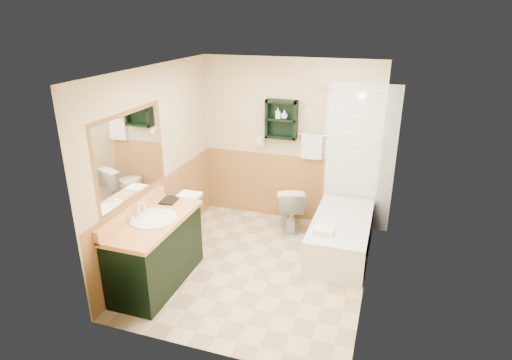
# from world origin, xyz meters

# --- Properties ---
(floor) EXTENTS (3.00, 3.00, 0.00)m
(floor) POSITION_xyz_m (0.00, 0.00, 0.00)
(floor) COLOR beige
(floor) RESTS_ON ground
(back_wall) EXTENTS (2.60, 0.04, 2.40)m
(back_wall) POSITION_xyz_m (0.00, 1.52, 1.20)
(back_wall) COLOR beige
(back_wall) RESTS_ON ground
(left_wall) EXTENTS (0.04, 3.00, 2.40)m
(left_wall) POSITION_xyz_m (-1.32, 0.00, 1.20)
(left_wall) COLOR beige
(left_wall) RESTS_ON ground
(right_wall) EXTENTS (0.04, 3.00, 2.40)m
(right_wall) POSITION_xyz_m (1.32, 0.00, 1.20)
(right_wall) COLOR beige
(right_wall) RESTS_ON ground
(ceiling) EXTENTS (2.60, 3.00, 0.04)m
(ceiling) POSITION_xyz_m (0.00, 0.00, 2.42)
(ceiling) COLOR white
(ceiling) RESTS_ON back_wall
(wainscot_left) EXTENTS (2.98, 2.98, 1.00)m
(wainscot_left) POSITION_xyz_m (-1.29, 0.00, 0.50)
(wainscot_left) COLOR #B38648
(wainscot_left) RESTS_ON left_wall
(wainscot_back) EXTENTS (2.58, 2.58, 1.00)m
(wainscot_back) POSITION_xyz_m (0.00, 1.49, 0.50)
(wainscot_back) COLOR #B38648
(wainscot_back) RESTS_ON back_wall
(mirror_frame) EXTENTS (1.30, 1.30, 1.00)m
(mirror_frame) POSITION_xyz_m (-1.27, -0.55, 1.50)
(mirror_frame) COLOR brown
(mirror_frame) RESTS_ON left_wall
(mirror_glass) EXTENTS (1.20, 1.20, 0.90)m
(mirror_glass) POSITION_xyz_m (-1.27, -0.55, 1.50)
(mirror_glass) COLOR white
(mirror_glass) RESTS_ON left_wall
(tile_right) EXTENTS (1.50, 1.50, 2.10)m
(tile_right) POSITION_xyz_m (1.28, 0.75, 1.05)
(tile_right) COLOR white
(tile_right) RESTS_ON right_wall
(tile_back) EXTENTS (0.95, 0.95, 2.10)m
(tile_back) POSITION_xyz_m (1.03, 1.48, 1.05)
(tile_back) COLOR white
(tile_back) RESTS_ON back_wall
(tile_accent) EXTENTS (1.50, 1.50, 0.10)m
(tile_accent) POSITION_xyz_m (1.27, 0.75, 1.90)
(tile_accent) COLOR #164D2F
(tile_accent) RESTS_ON right_wall
(wall_shelf) EXTENTS (0.45, 0.15, 0.55)m
(wall_shelf) POSITION_xyz_m (-0.10, 1.41, 1.55)
(wall_shelf) COLOR black
(wall_shelf) RESTS_ON back_wall
(hair_dryer) EXTENTS (0.10, 0.24, 0.18)m
(hair_dryer) POSITION_xyz_m (-0.40, 1.43, 1.20)
(hair_dryer) COLOR silver
(hair_dryer) RESTS_ON back_wall
(towel_bar) EXTENTS (0.40, 0.06, 0.40)m
(towel_bar) POSITION_xyz_m (0.35, 1.45, 1.35)
(towel_bar) COLOR white
(towel_bar) RESTS_ON back_wall
(curtain_rod) EXTENTS (0.03, 1.60, 0.03)m
(curtain_rod) POSITION_xyz_m (0.53, 0.75, 2.00)
(curtain_rod) COLOR silver
(curtain_rod) RESTS_ON back_wall
(shower_curtain) EXTENTS (1.05, 1.05, 1.70)m
(shower_curtain) POSITION_xyz_m (0.53, 0.92, 1.15)
(shower_curtain) COLOR beige
(shower_curtain) RESTS_ON curtain_rod
(vanity) EXTENTS (0.59, 1.29, 0.82)m
(vanity) POSITION_xyz_m (-0.99, -0.66, 0.41)
(vanity) COLOR black
(vanity) RESTS_ON ground
(bathtub) EXTENTS (0.72, 1.50, 0.48)m
(bathtub) POSITION_xyz_m (0.93, 0.69, 0.24)
(bathtub) COLOR silver
(bathtub) RESTS_ON ground
(toilet) EXTENTS (0.60, 0.78, 0.67)m
(toilet) POSITION_xyz_m (0.11, 1.12, 0.34)
(toilet) COLOR silver
(toilet) RESTS_ON ground
(counter_towel) EXTENTS (0.27, 0.21, 0.04)m
(counter_towel) POSITION_xyz_m (-0.89, 0.03, 0.84)
(counter_towel) COLOR white
(counter_towel) RESTS_ON vanity
(vanity_book) EXTENTS (0.19, 0.04, 0.25)m
(vanity_book) POSITION_xyz_m (-1.16, -0.18, 0.95)
(vanity_book) COLOR black
(vanity_book) RESTS_ON vanity
(tub_towel) EXTENTS (0.24, 0.20, 0.07)m
(tub_towel) POSITION_xyz_m (0.76, 0.24, 0.51)
(tub_towel) COLOR white
(tub_towel) RESTS_ON bathtub
(soap_bottle_a) EXTENTS (0.11, 0.16, 0.07)m
(soap_bottle_a) POSITION_xyz_m (-0.15, 1.40, 1.60)
(soap_bottle_a) COLOR silver
(soap_bottle_a) RESTS_ON wall_shelf
(soap_bottle_b) EXTENTS (0.12, 0.14, 0.10)m
(soap_bottle_b) POSITION_xyz_m (-0.06, 1.40, 1.61)
(soap_bottle_b) COLOR silver
(soap_bottle_b) RESTS_ON wall_shelf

